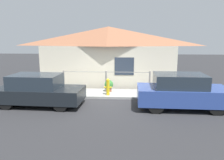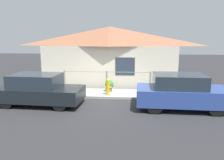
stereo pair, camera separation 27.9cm
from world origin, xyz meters
TOP-DOWN VIEW (x-y plane):
  - ground_plane at (0.00, 0.00)m, footprint 60.00×60.00m
  - sidewalk at (0.00, 0.86)m, footprint 24.00×1.73m
  - house at (0.00, 3.09)m, footprint 8.32×2.23m
  - fence at (0.00, 1.58)m, footprint 4.90×0.10m
  - car_left at (-2.72, -1.18)m, footprint 3.84×1.79m
  - car_right at (3.45, -1.18)m, footprint 3.79×1.78m
  - fire_hydrant at (0.20, 0.37)m, footprint 0.38×0.17m
  - potted_plant_near_hydrant at (0.19, 1.12)m, footprint 0.47×0.47m

SIDE VIEW (x-z plane):
  - ground_plane at x=0.00m, z-range 0.00..0.00m
  - sidewalk at x=0.00m, z-range 0.00..0.11m
  - potted_plant_near_hydrant at x=0.19m, z-range 0.15..0.77m
  - fire_hydrant at x=0.20m, z-range 0.13..0.97m
  - car_left at x=-2.72m, z-range -0.01..1.38m
  - fence at x=0.00m, z-range 0.17..1.21m
  - car_right at x=3.45m, z-range 0.00..1.47m
  - house at x=0.00m, z-range 1.05..4.68m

